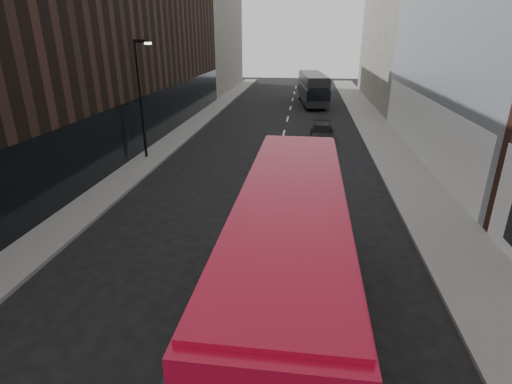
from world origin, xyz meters
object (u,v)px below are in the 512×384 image
(grey_bus, at_px, (313,88))
(car_b, at_px, (300,153))
(street_lamp, at_px, (141,92))
(red_bus, at_px, (290,261))
(car_a, at_px, (289,154))
(car_c, at_px, (322,133))

(grey_bus, xyz_separation_m, car_b, (-0.88, -22.87, -1.08))
(street_lamp, distance_m, grey_bus, 25.29)
(street_lamp, relative_size, car_b, 1.63)
(street_lamp, bearing_deg, red_bus, -57.31)
(street_lamp, height_order, car_a, street_lamp)
(street_lamp, height_order, car_c, street_lamp)
(grey_bus, distance_m, car_b, 22.92)
(red_bus, relative_size, car_b, 2.44)
(red_bus, xyz_separation_m, car_b, (-0.05, 15.12, -1.63))
(red_bus, height_order, car_b, red_bus)
(car_a, xyz_separation_m, car_c, (2.13, 6.12, -0.03))
(car_a, height_order, car_c, car_a)
(grey_bus, bearing_deg, red_bus, -97.64)
(street_lamp, distance_m, red_bus, 18.05)
(car_a, distance_m, car_b, 0.64)
(red_bus, distance_m, car_b, 15.20)
(grey_bus, bearing_deg, car_a, -100.13)
(car_a, bearing_deg, street_lamp, 173.16)
(grey_bus, bearing_deg, street_lamp, -121.11)
(car_a, height_order, car_b, car_b)
(street_lamp, distance_m, car_c, 13.16)
(red_bus, distance_m, car_a, 15.10)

